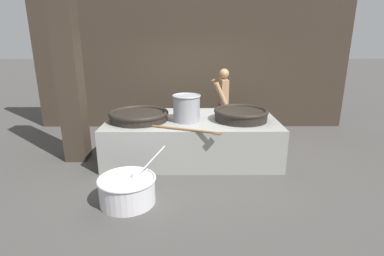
% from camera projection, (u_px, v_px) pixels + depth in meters
% --- Properties ---
extents(ground_plane, '(60.00, 60.00, 0.00)m').
position_uv_depth(ground_plane, '(192.00, 156.00, 6.15)').
color(ground_plane, '#474442').
extents(back_wall, '(8.11, 0.24, 3.97)m').
position_uv_depth(back_wall, '(192.00, 52.00, 7.75)').
color(back_wall, '#382D23').
rests_on(back_wall, ground_plane).
extents(support_pillar, '(0.40, 0.40, 3.97)m').
position_uv_depth(support_pillar, '(67.00, 57.00, 5.46)').
color(support_pillar, '#382D23').
rests_on(support_pillar, ground_plane).
extents(hearth_platform, '(3.30, 1.79, 0.80)m').
position_uv_depth(hearth_platform, '(192.00, 137.00, 6.03)').
color(hearth_platform, gray).
rests_on(hearth_platform, ground_plane).
extents(giant_wok_near, '(1.14, 1.14, 0.19)m').
position_uv_depth(giant_wok_near, '(139.00, 115.00, 5.74)').
color(giant_wok_near, black).
rests_on(giant_wok_near, hearth_platform).
extents(giant_wok_far, '(1.04, 1.04, 0.22)m').
position_uv_depth(giant_wok_far, '(241.00, 114.00, 5.75)').
color(giant_wok_far, black).
rests_on(giant_wok_far, hearth_platform).
extents(stock_pot, '(0.54, 0.54, 0.51)m').
position_uv_depth(stock_pot, '(187.00, 108.00, 5.65)').
color(stock_pot, gray).
rests_on(stock_pot, hearth_platform).
extents(stirring_paddle, '(1.35, 0.57, 0.04)m').
position_uv_depth(stirring_paddle, '(185.00, 130.00, 5.13)').
color(stirring_paddle, brown).
rests_on(stirring_paddle, hearth_platform).
extents(cook, '(0.40, 0.61, 1.65)m').
position_uv_depth(cook, '(223.00, 101.00, 7.09)').
color(cook, '#9E7551').
rests_on(cook, ground_plane).
extents(prep_bowl_vegetables, '(0.96, 0.85, 0.74)m').
position_uv_depth(prep_bowl_vegetables, '(127.00, 189.00, 4.35)').
color(prep_bowl_vegetables, silver).
rests_on(prep_bowl_vegetables, ground_plane).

